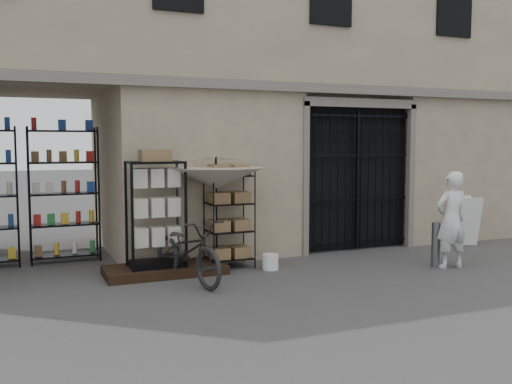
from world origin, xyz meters
name	(u,v)px	position (x,y,z in m)	size (l,w,h in m)	color
ground	(336,281)	(0.00, 0.00, 0.00)	(80.00, 80.00, 0.00)	black
main_building	(243,37)	(0.00, 4.00, 4.50)	(14.00, 4.00, 9.00)	tan
shop_recess	(26,184)	(-4.50, 2.80, 1.50)	(3.00, 1.70, 3.00)	black
shop_shelving	(23,196)	(-4.55, 3.30, 1.25)	(2.70, 0.50, 2.50)	black
iron_gate	(353,177)	(1.75, 2.28, 1.50)	(2.50, 0.21, 3.00)	black
step_platform	(165,270)	(-2.40, 1.55, 0.07)	(2.00, 0.90, 0.15)	black
display_cabinet	(156,220)	(-2.54, 1.54, 0.94)	(0.98, 0.73, 1.90)	black
wire_rack	(229,220)	(-1.21, 1.64, 0.85)	(0.76, 0.55, 1.74)	black
market_umbrella	(216,172)	(-1.47, 1.59, 1.70)	(1.86, 1.88, 2.36)	black
white_bucket	(270,262)	(-0.62, 1.19, 0.14)	(0.28, 0.28, 0.27)	white
bicycle	(188,282)	(-2.19, 0.90, 0.00)	(0.68, 1.03, 1.96)	black
steel_bollard	(436,245)	(2.18, 0.23, 0.40)	(0.15, 0.15, 0.80)	#5B5D62
shopkeeper	(450,268)	(2.38, 0.07, 0.00)	(0.62, 1.71, 0.41)	silver
easel_sign	(465,221)	(4.18, 1.64, 0.54)	(0.63, 0.68, 1.04)	silver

